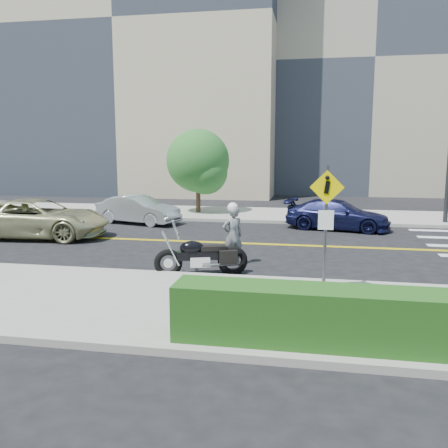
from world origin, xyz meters
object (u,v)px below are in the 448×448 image
at_px(motorcycle, 202,247).
at_px(motorcyclist, 233,234).
at_px(parked_car_blue, 337,215).
at_px(pedestrian_sign, 326,217).
at_px(suv, 38,218).
at_px(parked_car_silver, 138,210).

bearing_deg(motorcycle, motorcyclist, 42.54).
bearing_deg(parked_car_blue, motorcyclist, 166.43).
xyz_separation_m(pedestrian_sign, suv, (-11.05, 6.00, -1.19)).
distance_m(motorcycle, parked_car_silver, 9.87).
distance_m(motorcyclist, parked_car_blue, 8.05).
xyz_separation_m(motorcyclist, parked_car_blue, (3.45, 7.26, -0.31)).
relative_size(pedestrian_sign, motorcyclist, 1.56).
bearing_deg(suv, parked_car_blue, -75.45).
xyz_separation_m(suv, parked_car_silver, (2.62, 4.17, -0.10)).
xyz_separation_m(pedestrian_sign, parked_car_blue, (0.79, 10.20, -1.31)).
relative_size(suv, parked_car_blue, 1.24).
height_order(motorcyclist, motorcycle, motorcyclist).
height_order(motorcycle, suv, motorcycle).
height_order(motorcyclist, parked_car_silver, motorcyclist).
distance_m(motorcyclist, suv, 8.94).
xyz_separation_m(parked_car_silver, parked_car_blue, (9.22, 0.03, -0.02)).
xyz_separation_m(motorcyclist, parked_car_silver, (-5.77, 7.23, -0.29)).
height_order(pedestrian_sign, motorcyclist, pedestrian_sign).
relative_size(pedestrian_sign, parked_car_silver, 0.74).
bearing_deg(motorcyclist, parked_car_blue, -150.46).
bearing_deg(suv, motorcyclist, -115.02).
relative_size(pedestrian_sign, suv, 0.54).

